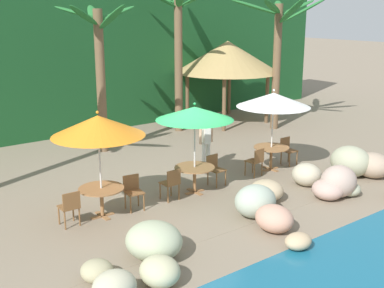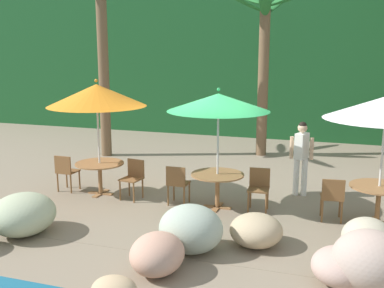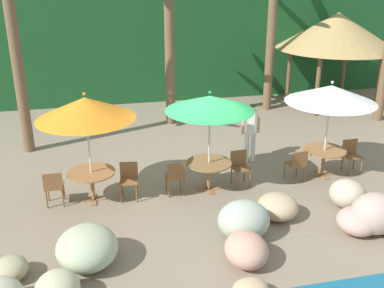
{
  "view_description": "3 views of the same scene",
  "coord_description": "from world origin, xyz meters",
  "px_view_note": "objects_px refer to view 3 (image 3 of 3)",
  "views": [
    {
      "loc": [
        -7.7,
        -10.37,
        4.93
      ],
      "look_at": [
        0.68,
        0.51,
        1.18
      ],
      "focal_mm": 46.94,
      "sensor_mm": 36.0,
      "label": 1
    },
    {
      "loc": [
        2.66,
        -9.02,
        3.27
      ],
      "look_at": [
        -0.44,
        0.34,
        1.23
      ],
      "focal_mm": 43.07,
      "sensor_mm": 36.0,
      "label": 2
    },
    {
      "loc": [
        -2.35,
        -9.85,
        5.2
      ],
      "look_at": [
        -0.15,
        -0.11,
        1.25
      ],
      "focal_mm": 42.59,
      "sensor_mm": 36.0,
      "label": 3
    }
  ],
  "objects_px": {
    "umbrella_orange": "(85,108)",
    "chair_green_inland": "(175,176)",
    "dining_table_white": "(324,154)",
    "chair_white_seaward": "(351,153)",
    "chair_white_inland": "(297,163)",
    "waiter_in_white": "(251,129)",
    "chair_green_seaward": "(240,165)",
    "palm_tree_nearest": "(11,19)",
    "chair_orange_seaward": "(129,178)",
    "umbrella_green": "(210,103)",
    "palm_tree_third": "(273,1)",
    "dining_table_orange": "(92,177)",
    "palapa_hut": "(337,31)",
    "dining_table_green": "(209,167)",
    "umbrella_white": "(331,94)",
    "palm_tree_second": "(169,26)",
    "chair_orange_inland": "(54,186)"
  },
  "relations": [
    {
      "from": "dining_table_orange",
      "to": "palapa_hut",
      "type": "xyz_separation_m",
      "value": [
        9.36,
        6.06,
        2.24
      ]
    },
    {
      "from": "chair_white_seaward",
      "to": "palm_tree_third",
      "type": "relative_size",
      "value": 0.15
    },
    {
      "from": "umbrella_green",
      "to": "chair_green_inland",
      "type": "bearing_deg",
      "value": -173.01
    },
    {
      "from": "chair_white_inland",
      "to": "chair_orange_seaward",
      "type": "bearing_deg",
      "value": 178.75
    },
    {
      "from": "dining_table_white",
      "to": "chair_white_seaward",
      "type": "height_order",
      "value": "chair_white_seaward"
    },
    {
      "from": "chair_green_seaward",
      "to": "palm_tree_second",
      "type": "distance_m",
      "value": 5.9
    },
    {
      "from": "dining_table_white",
      "to": "chair_white_seaward",
      "type": "relative_size",
      "value": 1.26
    },
    {
      "from": "chair_green_inland",
      "to": "chair_orange_seaward",
      "type": "bearing_deg",
      "value": 172.69
    },
    {
      "from": "umbrella_white",
      "to": "chair_green_inland",
      "type": "bearing_deg",
      "value": -176.66
    },
    {
      "from": "umbrella_green",
      "to": "chair_white_seaward",
      "type": "relative_size",
      "value": 2.9
    },
    {
      "from": "chair_green_seaward",
      "to": "waiter_in_white",
      "type": "xyz_separation_m",
      "value": [
        0.71,
        1.27,
        0.47
      ]
    },
    {
      "from": "chair_green_seaward",
      "to": "palm_tree_second",
      "type": "height_order",
      "value": "palm_tree_second"
    },
    {
      "from": "palm_tree_nearest",
      "to": "umbrella_white",
      "type": "bearing_deg",
      "value": -24.57
    },
    {
      "from": "umbrella_orange",
      "to": "dining_table_green",
      "type": "xyz_separation_m",
      "value": [
        2.79,
        -0.07,
        -1.66
      ]
    },
    {
      "from": "chair_green_inland",
      "to": "palm_tree_second",
      "type": "distance_m",
      "value": 6.12
    },
    {
      "from": "umbrella_orange",
      "to": "chair_green_inland",
      "type": "xyz_separation_m",
      "value": [
        1.94,
        -0.17,
        -1.76
      ]
    },
    {
      "from": "umbrella_orange",
      "to": "palm_tree_third",
      "type": "height_order",
      "value": "palm_tree_third"
    },
    {
      "from": "chair_green_inland",
      "to": "palm_tree_third",
      "type": "relative_size",
      "value": 0.15
    },
    {
      "from": "dining_table_white",
      "to": "chair_white_inland",
      "type": "distance_m",
      "value": 0.86
    },
    {
      "from": "chair_green_inland",
      "to": "chair_white_seaward",
      "type": "distance_m",
      "value": 4.84
    },
    {
      "from": "chair_green_seaward",
      "to": "palapa_hut",
      "type": "distance_m",
      "value": 8.6
    },
    {
      "from": "chair_green_seaward",
      "to": "palm_tree_nearest",
      "type": "relative_size",
      "value": 0.15
    },
    {
      "from": "dining_table_orange",
      "to": "chair_green_inland",
      "type": "bearing_deg",
      "value": -5.06
    },
    {
      "from": "umbrella_green",
      "to": "waiter_in_white",
      "type": "xyz_separation_m",
      "value": [
        1.56,
        1.42,
        -1.24
      ]
    },
    {
      "from": "dining_table_white",
      "to": "palm_tree_nearest",
      "type": "height_order",
      "value": "palm_tree_nearest"
    },
    {
      "from": "chair_green_seaward",
      "to": "umbrella_white",
      "type": "relative_size",
      "value": 0.34
    },
    {
      "from": "chair_orange_inland",
      "to": "palapa_hut",
      "type": "xyz_separation_m",
      "value": [
        10.21,
        6.14,
        2.34
      ]
    },
    {
      "from": "chair_orange_inland",
      "to": "palm_tree_nearest",
      "type": "bearing_deg",
      "value": 104.41
    },
    {
      "from": "chair_green_seaward",
      "to": "palm_tree_second",
      "type": "bearing_deg",
      "value": 99.43
    },
    {
      "from": "dining_table_orange",
      "to": "dining_table_green",
      "type": "bearing_deg",
      "value": -1.39
    },
    {
      "from": "umbrella_orange",
      "to": "chair_green_seaward",
      "type": "relative_size",
      "value": 3.02
    },
    {
      "from": "palm_tree_third",
      "to": "palm_tree_nearest",
      "type": "bearing_deg",
      "value": -164.15
    },
    {
      "from": "chair_orange_inland",
      "to": "chair_white_seaward",
      "type": "relative_size",
      "value": 1.0
    },
    {
      "from": "chair_white_seaward",
      "to": "palapa_hut",
      "type": "relative_size",
      "value": 0.19
    },
    {
      "from": "palm_tree_third",
      "to": "palapa_hut",
      "type": "xyz_separation_m",
      "value": [
        2.67,
        0.07,
        -1.12
      ]
    },
    {
      "from": "dining_table_green",
      "to": "umbrella_white",
      "type": "xyz_separation_m",
      "value": [
        3.13,
        0.13,
        1.61
      ]
    },
    {
      "from": "palm_tree_third",
      "to": "palm_tree_second",
      "type": "bearing_deg",
      "value": -168.4
    },
    {
      "from": "waiter_in_white",
      "to": "chair_white_inland",
      "type": "bearing_deg",
      "value": -63.42
    },
    {
      "from": "umbrella_orange",
      "to": "umbrella_white",
      "type": "bearing_deg",
      "value": 0.58
    },
    {
      "from": "dining_table_green",
      "to": "dining_table_white",
      "type": "height_order",
      "value": "same"
    },
    {
      "from": "palm_tree_third",
      "to": "chair_orange_inland",
      "type": "bearing_deg",
      "value": -141.16
    },
    {
      "from": "umbrella_white",
      "to": "palapa_hut",
      "type": "bearing_deg",
      "value": 60.19
    },
    {
      "from": "dining_table_orange",
      "to": "umbrella_green",
      "type": "distance_m",
      "value": 3.22
    },
    {
      "from": "umbrella_green",
      "to": "palm_tree_third",
      "type": "xyz_separation_m",
      "value": [
        3.89,
        6.06,
        1.75
      ]
    },
    {
      "from": "umbrella_orange",
      "to": "chair_green_inland",
      "type": "bearing_deg",
      "value": -5.06
    },
    {
      "from": "palm_tree_nearest",
      "to": "waiter_in_white",
      "type": "xyz_separation_m",
      "value": [
        6.14,
        -2.24,
        -2.84
      ]
    },
    {
      "from": "chair_green_inland",
      "to": "umbrella_white",
      "type": "relative_size",
      "value": 0.34
    },
    {
      "from": "dining_table_white",
      "to": "waiter_in_white",
      "type": "distance_m",
      "value": 2.07
    },
    {
      "from": "dining_table_white",
      "to": "chair_white_inland",
      "type": "bearing_deg",
      "value": -167.51
    },
    {
      "from": "chair_green_inland",
      "to": "dining_table_white",
      "type": "relative_size",
      "value": 0.79
    }
  ]
}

